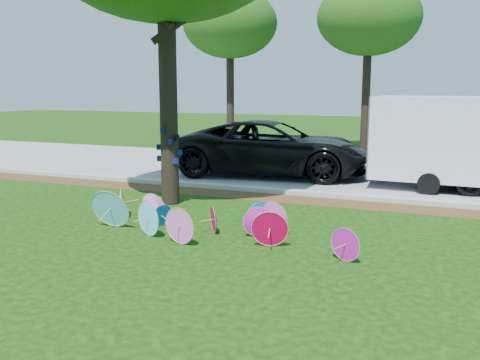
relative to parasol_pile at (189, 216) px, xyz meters
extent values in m
plane|color=black|center=(0.05, -0.65, -0.35)|extent=(90.00, 90.00, 0.00)
cube|color=#472D16|center=(0.05, 3.85, -0.35)|extent=(90.00, 1.00, 0.01)
cube|color=#B7B5AD|center=(0.05, 4.55, -0.29)|extent=(90.00, 0.30, 0.12)
cube|color=gray|center=(0.05, 8.70, -0.35)|extent=(90.00, 8.00, 0.01)
cylinder|color=black|center=(-1.72, 2.27, 2.35)|extent=(0.44, 0.44, 5.40)
cone|color=#EC69CE|center=(0.21, -0.74, 0.00)|extent=(0.72, 0.30, 0.71)
cone|color=#5DCDFB|center=(-2.02, 0.55, 0.00)|extent=(0.53, 0.68, 0.71)
cone|color=#016EE5|center=(-0.78, 0.18, -0.10)|extent=(0.39, 0.55, 0.51)
cone|color=#BE0239|center=(1.82, -0.28, 0.00)|extent=(0.72, 0.38, 0.70)
cone|color=#5DCDFB|center=(-0.63, -0.47, 0.01)|extent=(0.70, 0.41, 0.72)
cone|color=#BE0239|center=(0.48, 0.19, -0.08)|extent=(0.41, 0.51, 0.55)
cone|color=#C017A7|center=(3.29, -0.57, -0.06)|extent=(0.58, 0.33, 0.59)
cone|color=#C017A7|center=(1.40, 0.21, -0.05)|extent=(0.58, 0.34, 0.60)
cone|color=#EC69CE|center=(-1.12, 0.57, -0.01)|extent=(0.52, 0.74, 0.64)
cone|color=#EF4FCF|center=(1.58, 0.60, -0.01)|extent=(0.71, 0.44, 0.68)
cone|color=#016EE5|center=(1.28, 0.66, -0.03)|extent=(0.58, 0.65, 0.64)
cone|color=#5DCDFB|center=(-1.69, -0.26, 0.09)|extent=(0.91, 0.49, 0.87)
imported|color=black|center=(-0.76, 7.38, 0.55)|extent=(6.82, 3.75, 1.81)
cube|color=silver|center=(4.31, 6.96, 1.12)|extent=(3.44, 2.27, 2.94)
cylinder|color=black|center=(-5.23, 14.26, 2.15)|extent=(0.36, 0.36, 5.00)
ellipsoid|color=black|center=(-5.23, 14.26, 5.45)|extent=(4.40, 4.40, 3.20)
cylinder|color=black|center=(1.09, 14.48, 2.15)|extent=(0.36, 0.36, 5.00)
ellipsoid|color=black|center=(1.09, 14.48, 5.45)|extent=(4.40, 4.40, 3.20)
camera|label=1|loc=(4.91, -9.31, 2.57)|focal=40.00mm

